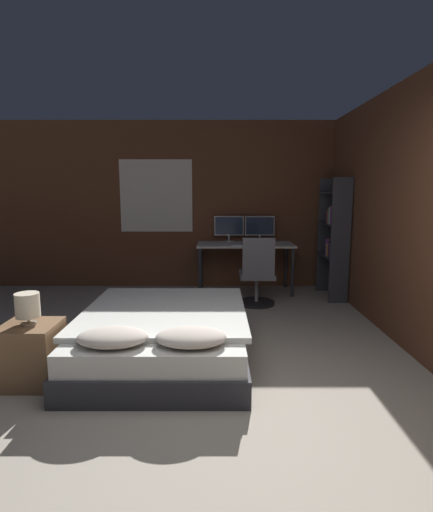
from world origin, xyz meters
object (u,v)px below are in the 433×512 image
at_px(office_chair, 259,278).
at_px(bedside_lamp, 30,305).
at_px(nightstand, 33,353).
at_px(monitor_right, 262,227).
at_px(bookshelf, 337,233).
at_px(desk, 247,249).
at_px(computer_mouse, 268,244).
at_px(keyboard, 248,245).
at_px(monitor_left, 231,227).
at_px(bed, 166,335).

bearing_deg(office_chair, bedside_lamp, -132.52).
bearing_deg(office_chair, nightstand, -132.52).
height_order(nightstand, monitor_right, monitor_right).
bearing_deg(bookshelf, office_chair, -160.81).
bearing_deg(desk, nightstand, -122.95).
bearing_deg(computer_mouse, bookshelf, -7.36).
bearing_deg(keyboard, computer_mouse, 0.00).
relative_size(nightstand, monitor_left, 1.07).
distance_m(keyboard, computer_mouse, 0.30).
bearing_deg(desk, bed, -110.31).
bearing_deg(monitor_right, monitor_left, 180.00).
xyz_separation_m(bed, monitor_left, (0.70, 2.81, 0.78)).
height_order(bedside_lamp, desk, desk).
height_order(keyboard, computer_mouse, computer_mouse).
bearing_deg(nightstand, desk, 57.05).
distance_m(computer_mouse, bookshelf, 1.01).
bearing_deg(desk, office_chair, -81.64).
height_order(desk, bookshelf, bookshelf).
height_order(bed, nightstand, bed).
distance_m(bedside_lamp, monitor_left, 3.75).
height_order(monitor_left, monitor_right, same).
distance_m(nightstand, bookshelf, 4.30).
xyz_separation_m(monitor_right, office_chair, (-0.14, -1.02, -0.62)).
relative_size(keyboard, computer_mouse, 5.97).
bearing_deg(desk, monitor_right, 44.21).
xyz_separation_m(nightstand, bookshelf, (3.27, 2.70, 0.72)).
height_order(desk, keyboard, keyboard).
relative_size(desk, monitor_left, 3.16).
xyz_separation_m(keyboard, office_chair, (0.11, -0.54, -0.39)).
distance_m(desk, monitor_left, 0.48).
distance_m(monitor_left, computer_mouse, 0.76).
bearing_deg(computer_mouse, office_chair, -109.04).
bearing_deg(monitor_left, bookshelf, -21.63).
height_order(bedside_lamp, monitor_right, monitor_right).
distance_m(bedside_lamp, bookshelf, 4.25).
height_order(monitor_right, computer_mouse, monitor_right).
relative_size(bedside_lamp, desk, 0.18).
bearing_deg(bed, computer_mouse, 61.78).
distance_m(office_chair, bookshelf, 1.37).
relative_size(bed, monitor_left, 4.05).
bearing_deg(keyboard, office_chair, -78.01).
bearing_deg(nightstand, monitor_left, 62.29).
relative_size(computer_mouse, bookshelf, 0.04).
bearing_deg(keyboard, bookshelf, -5.66).
xyz_separation_m(bedside_lamp, computer_mouse, (2.29, 2.83, 0.13)).
bearing_deg(bookshelf, desk, 164.10).
xyz_separation_m(desk, monitor_left, (-0.25, 0.24, 0.33)).
xyz_separation_m(nightstand, monitor_right, (2.24, 3.31, 0.76)).
distance_m(monitor_left, monitor_right, 0.50).
bearing_deg(monitor_right, keyboard, -117.37).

